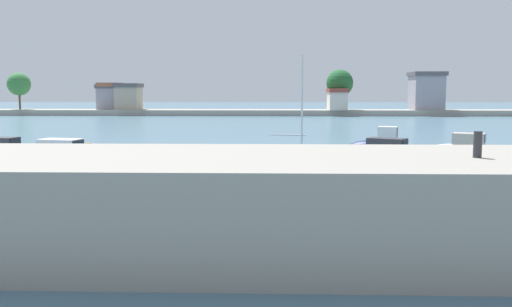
% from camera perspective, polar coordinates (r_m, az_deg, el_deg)
% --- Properties ---
extents(ground_plane, '(400.00, 400.00, 0.00)m').
position_cam_1_polar(ground_plane, '(23.47, -7.58, -4.13)').
color(ground_plane, slate).
extents(seawall_embankment, '(73.73, 6.43, 2.57)m').
position_cam_1_polar(seawall_embankment, '(15.39, -12.64, -4.90)').
color(seawall_embankment, gray).
rests_on(seawall_embankment, ground).
extents(mooring_bollard, '(0.22, 0.22, 0.67)m').
position_cam_1_polar(mooring_bollard, '(15.28, 21.61, 0.86)').
color(mooring_bollard, '#2D2D33').
rests_on(mooring_bollard, seawall_embankment).
extents(moored_boat_1, '(5.38, 2.55, 1.82)m').
position_cam_1_polar(moored_boat_1, '(30.39, -18.96, -0.78)').
color(moored_boat_1, navy).
rests_on(moored_boat_1, ground).
extents(moored_boat_2, '(4.98, 1.73, 0.96)m').
position_cam_1_polar(moored_boat_2, '(33.25, -9.19, -0.29)').
color(moored_boat_2, '#3856A8').
rests_on(moored_boat_2, ground).
extents(moored_boat_3, '(3.44, 2.77, 0.94)m').
position_cam_1_polar(moored_boat_3, '(33.89, -1.68, -0.10)').
color(moored_boat_3, '#3856A8').
rests_on(moored_boat_3, ground).
extents(moored_boat_4, '(5.61, 2.65, 6.20)m').
position_cam_1_polar(moored_boat_4, '(30.84, 5.05, -0.65)').
color(moored_boat_4, '#3856A8').
rests_on(moored_boat_4, ground).
extents(moored_boat_5, '(5.35, 4.13, 1.61)m').
position_cam_1_polar(moored_boat_5, '(32.94, 12.16, -0.18)').
color(moored_boat_5, teal).
rests_on(moored_boat_5, ground).
extents(moored_boat_6, '(4.43, 2.59, 1.94)m').
position_cam_1_polar(moored_boat_6, '(38.06, 12.54, 0.78)').
color(moored_boat_6, navy).
rests_on(moored_boat_6, ground).
extents(moored_boat_7, '(5.48, 3.69, 1.58)m').
position_cam_1_polar(moored_boat_7, '(38.55, 20.60, 0.47)').
color(moored_boat_7, white).
rests_on(moored_boat_7, ground).
extents(mooring_buoy_0, '(0.35, 0.35, 0.35)m').
position_cam_1_polar(mooring_buoy_0, '(29.30, 18.31, -1.96)').
color(mooring_buoy_0, white).
rests_on(mooring_buoy_0, ground).
extents(mooring_buoy_1, '(0.25, 0.25, 0.25)m').
position_cam_1_polar(mooring_buoy_1, '(45.34, 19.72, 0.75)').
color(mooring_buoy_1, yellow).
rests_on(mooring_buoy_1, ground).
extents(mooring_buoy_2, '(0.32, 0.32, 0.32)m').
position_cam_1_polar(mooring_buoy_2, '(33.12, -15.06, -0.97)').
color(mooring_buoy_2, orange).
rests_on(mooring_buoy_2, ground).
extents(mooring_buoy_4, '(0.30, 0.30, 0.30)m').
position_cam_1_polar(mooring_buoy_4, '(45.67, -16.62, 0.93)').
color(mooring_buoy_4, orange).
rests_on(mooring_buoy_4, ground).
extents(distant_shoreline, '(104.57, 7.95, 8.13)m').
position_cam_1_polar(distant_shoreline, '(100.87, -0.03, 5.23)').
color(distant_shoreline, '#9E998C').
rests_on(distant_shoreline, ground).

